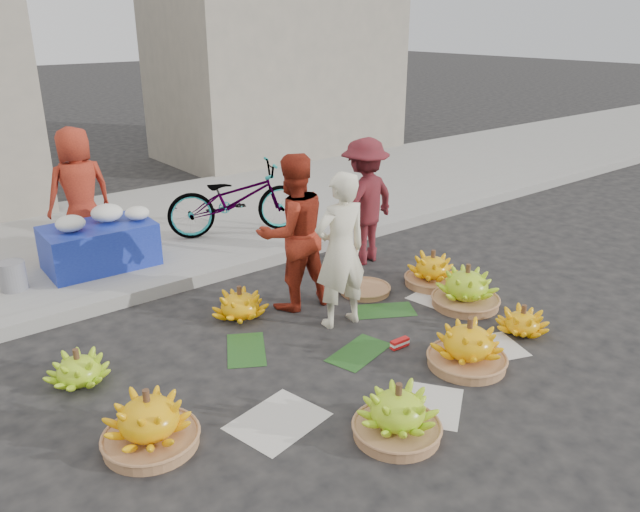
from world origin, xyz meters
TOP-DOWN VIEW (x-y plane):
  - ground at (0.00, 0.00)m, footprint 80.00×80.00m
  - curb at (0.00, 2.20)m, footprint 40.00×0.25m
  - sidewalk at (0.00, 4.30)m, footprint 40.00×4.00m
  - building_right at (4.50, 7.70)m, footprint 5.00×3.00m
  - newspaper_scatter at (0.00, -0.80)m, footprint 3.20×1.80m
  - banana_leaves at (-0.10, 0.20)m, footprint 2.00×1.00m
  - banana_bunch_0 at (-2.19, -0.26)m, footprint 0.74×0.74m
  - banana_bunch_1 at (-0.70, -1.30)m, footprint 0.65×0.65m
  - banana_bunch_2 at (0.50, -0.97)m, footprint 0.69×0.69m
  - banana_bunch_3 at (1.42, -0.91)m, footprint 0.52×0.52m
  - banana_bunch_4 at (1.48, -0.15)m, footprint 0.77×0.77m
  - banana_bunch_5 at (1.62, 0.46)m, footprint 0.67×0.67m
  - banana_bunch_6 at (-2.32, 0.90)m, footprint 0.57×0.57m
  - banana_bunch_7 at (-0.58, 1.12)m, footprint 0.73×0.73m
  - basket_spare at (0.86, 0.78)m, footprint 0.66×0.66m
  - incense_stack at (0.26, -0.37)m, footprint 0.20×0.07m
  - vendor_cream at (0.15, 0.37)m, footprint 0.62×0.44m
  - vendor_red at (0.03, 1.01)m, footprint 0.87×0.71m
  - man_striped at (1.50, 1.52)m, footprint 1.09×0.72m
  - flower_table at (-1.28, 3.13)m, footprint 1.26×0.82m
  - grey_bucket at (-2.29, 3.05)m, footprint 0.28×0.28m
  - flower_vendor at (-1.26, 3.72)m, footprint 0.80×0.53m
  - bicycle at (0.64, 3.17)m, footprint 1.24×1.98m

SIDE VIEW (x-z plane):
  - ground at x=0.00m, z-range 0.00..0.00m
  - newspaper_scatter at x=0.00m, z-range 0.00..0.01m
  - banana_leaves at x=-0.10m, z-range 0.00..0.01m
  - basket_spare at x=0.86m, z-range 0.00..0.06m
  - incense_stack at x=0.26m, z-range 0.01..0.09m
  - sidewalk at x=0.00m, z-range 0.00..0.12m
  - curb at x=0.00m, z-range 0.00..0.15m
  - banana_bunch_3 at x=1.42m, z-range -0.02..0.28m
  - banana_bunch_6 at x=-2.32m, z-range -0.02..0.30m
  - banana_bunch_7 at x=-0.58m, z-range -0.02..0.33m
  - banana_bunch_5 at x=1.62m, z-range -0.03..0.40m
  - banana_bunch_1 at x=-0.70m, z-range -0.03..0.42m
  - banana_bunch_0 at x=-2.19m, z-range -0.03..0.44m
  - banana_bunch_2 at x=0.50m, z-range -0.03..0.44m
  - banana_bunch_4 at x=1.48m, z-range -0.03..0.45m
  - grey_bucket at x=-2.29m, z-range 0.12..0.44m
  - flower_table at x=-1.28m, z-range 0.06..0.78m
  - bicycle at x=0.64m, z-range 0.12..1.10m
  - man_striped at x=1.50m, z-range 0.00..1.58m
  - vendor_cream at x=0.15m, z-range 0.00..1.58m
  - vendor_red at x=0.03m, z-range 0.00..1.66m
  - flower_vendor at x=-1.26m, z-range 0.12..1.72m
  - building_right at x=4.50m, z-range 0.00..5.00m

